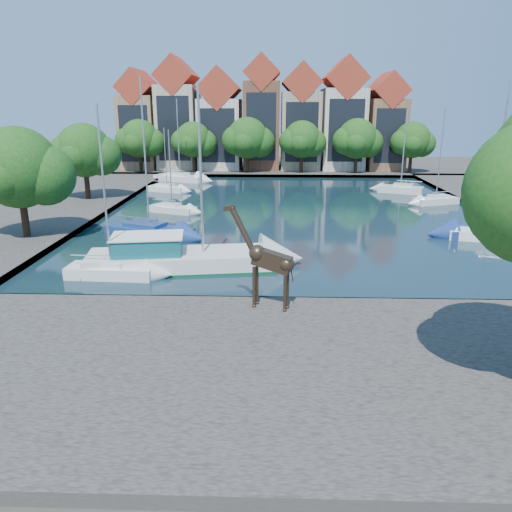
{
  "coord_description": "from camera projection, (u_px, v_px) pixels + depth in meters",
  "views": [
    {
      "loc": [
        -2.27,
        -24.37,
        10.09
      ],
      "look_at": [
        -3.06,
        -0.17,
        2.76
      ],
      "focal_mm": 35.0,
      "sensor_mm": 36.0,
      "label": 1
    }
  ],
  "objects": [
    {
      "name": "townhouse_east_end",
      "position": [
        384.0,
        125.0,
        77.19
      ],
      "size": [
        5.44,
        9.18,
        14.43
      ],
      "color": "brown",
      "rests_on": "far_quay"
    },
    {
      "name": "sailboat_left_a",
      "position": [
        111.0,
        268.0,
        30.18
      ],
      "size": [
        5.35,
        2.13,
        10.11
      ],
      "color": "silver",
      "rests_on": "water_basin"
    },
    {
      "name": "far_tree_mid_east",
      "position": [
        303.0,
        141.0,
        72.92
      ],
      "size": [
        7.02,
        5.4,
        7.52
      ],
      "color": "#332114",
      "rests_on": "far_quay"
    },
    {
      "name": "side_tree_left_near",
      "position": [
        20.0,
        170.0,
        36.71
      ],
      "size": [
        7.8,
        6.0,
        8.2
      ],
      "color": "#332114",
      "rests_on": "left_quay"
    },
    {
      "name": "far_tree_west",
      "position": [
        194.0,
        141.0,
        73.44
      ],
      "size": [
        6.76,
        5.2,
        7.36
      ],
      "color": "#332114",
      "rests_on": "far_quay"
    },
    {
      "name": "side_tree_left_far",
      "position": [
        85.0,
        152.0,
        52.08
      ],
      "size": [
        7.28,
        5.6,
        7.88
      ],
      "color": "#332114",
      "rests_on": "left_quay"
    },
    {
      "name": "far_tree_far_east",
      "position": [
        413.0,
        141.0,
        72.43
      ],
      "size": [
        6.76,
        5.2,
        7.36
      ],
      "color": "#332114",
      "rests_on": "far_quay"
    },
    {
      "name": "motorsailer",
      "position": [
        175.0,
        256.0,
        31.61
      ],
      "size": [
        12.1,
        5.1,
        11.32
      ],
      "color": "silver",
      "rests_on": "water_basin"
    },
    {
      "name": "townhouse_west_mid",
      "position": [
        179.0,
        118.0,
        77.87
      ],
      "size": [
        5.94,
        9.18,
        16.79
      ],
      "color": "#C1AE94",
      "rests_on": "far_quay"
    },
    {
      "name": "townhouse_east_mid",
      "position": [
        343.0,
        119.0,
        77.11
      ],
      "size": [
        6.43,
        9.18,
        16.65
      ],
      "color": "beige",
      "rests_on": "far_quay"
    },
    {
      "name": "water_basin",
      "position": [
        295.0,
        212.0,
        49.11
      ],
      "size": [
        38.0,
        50.0,
        0.08
      ],
      "primitive_type": "cube",
      "color": "black",
      "rests_on": "ground"
    },
    {
      "name": "sailboat_right_d",
      "position": [
        401.0,
        188.0,
        59.25
      ],
      "size": [
        5.43,
        3.73,
        9.61
      ],
      "color": "silver",
      "rests_on": "water_basin"
    },
    {
      "name": "townhouse_east_inner",
      "position": [
        300.0,
        121.0,
        77.42
      ],
      "size": [
        5.94,
        9.18,
        15.79
      ],
      "color": "tan",
      "rests_on": "far_quay"
    },
    {
      "name": "sailboat_left_b",
      "position": [
        150.0,
        229.0,
        39.62
      ],
      "size": [
        7.42,
        4.91,
        12.06
      ],
      "color": "navy",
      "rests_on": "water_basin"
    },
    {
      "name": "sailboat_left_c",
      "position": [
        172.0,
        208.0,
        48.45
      ],
      "size": [
        4.94,
        3.18,
        7.85
      ],
      "color": "silver",
      "rests_on": "water_basin"
    },
    {
      "name": "sailboat_left_d",
      "position": [
        167.0,
        187.0,
        60.14
      ],
      "size": [
        4.96,
        3.11,
        7.52
      ],
      "color": "white",
      "rests_on": "water_basin"
    },
    {
      "name": "near_quay",
      "position": [
        329.0,
        369.0,
        19.4
      ],
      "size": [
        50.0,
        14.0,
        0.5
      ],
      "primitive_type": "cube",
      "color": "#4F4C45",
      "rests_on": "ground"
    },
    {
      "name": "giraffe_statue",
      "position": [
        266.0,
        259.0,
        24.04
      ],
      "size": [
        3.43,
        1.44,
        5.01
      ],
      "color": "#34271A",
      "rests_on": "near_quay"
    },
    {
      "name": "far_quay",
      "position": [
        287.0,
        170.0,
        79.66
      ],
      "size": [
        60.0,
        16.0,
        0.5
      ],
      "primitive_type": "cube",
      "color": "#4F4C45",
      "rests_on": "ground"
    },
    {
      "name": "townhouse_west_inner",
      "position": [
        220.0,
        124.0,
        77.93
      ],
      "size": [
        6.43,
        9.18,
        15.15
      ],
      "color": "silver",
      "rests_on": "far_quay"
    },
    {
      "name": "townhouse_center",
      "position": [
        262.0,
        117.0,
        77.43
      ],
      "size": [
        5.44,
        9.18,
        16.93
      ],
      "color": "brown",
      "rests_on": "far_quay"
    },
    {
      "name": "left_quay",
      "position": [
        45.0,
        208.0,
        49.84
      ],
      "size": [
        14.0,
        52.0,
        0.5
      ],
      "primitive_type": "cube",
      "color": "#4F4C45",
      "rests_on": "ground"
    },
    {
      "name": "townhouse_west_end",
      "position": [
        141.0,
        123.0,
        78.31
      ],
      "size": [
        5.44,
        9.18,
        14.93
      ],
      "color": "#987553",
      "rests_on": "far_quay"
    },
    {
      "name": "far_tree_east",
      "position": [
        358.0,
        140.0,
        72.63
      ],
      "size": [
        7.54,
        5.8,
        7.84
      ],
      "color": "#332114",
      "rests_on": "far_quay"
    },
    {
      "name": "far_tree_far_west",
      "position": [
        140.0,
        140.0,
        73.66
      ],
      "size": [
        7.28,
        5.6,
        7.68
      ],
      "color": "#332114",
      "rests_on": "far_quay"
    },
    {
      "name": "ground",
      "position": [
        314.0,
        306.0,
        26.17
      ],
      "size": [
        160.0,
        160.0,
        0.0
      ],
      "primitive_type": "plane",
      "color": "#38332B",
      "rests_on": "ground"
    },
    {
      "name": "sailboat_right_a",
      "position": [
        489.0,
        233.0,
        38.53
      ],
      "size": [
        6.15,
        3.4,
        10.71
      ],
      "color": "white",
      "rests_on": "water_basin"
    },
    {
      "name": "sailboat_right_c",
      "position": [
        436.0,
        199.0,
        52.54
      ],
      "size": [
        5.07,
        3.25,
        9.86
      ],
      "color": "silver",
      "rests_on": "water_basin"
    },
    {
      "name": "far_tree_mid_west",
      "position": [
        248.0,
        139.0,
        73.12
      ],
      "size": [
        7.8,
        6.0,
        8.0
      ],
      "color": "#332114",
      "rests_on": "far_quay"
    },
    {
      "name": "sailboat_left_e",
      "position": [
        180.0,
        177.0,
        68.53
      ],
      "size": [
        7.48,
        4.85,
        10.88
      ],
      "color": "silver",
      "rests_on": "water_basin"
    },
    {
      "name": "sailboat_right_b",
      "position": [
        490.0,
        230.0,
        39.48
      ],
      "size": [
        7.18,
        2.96,
        11.76
      ],
      "color": "navy",
      "rests_on": "water_basin"
    }
  ]
}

